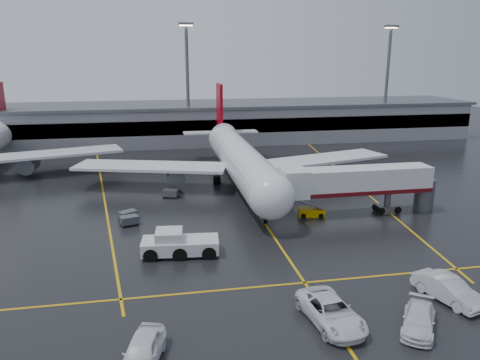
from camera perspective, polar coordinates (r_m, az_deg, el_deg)
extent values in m
plane|color=black|center=(60.89, 1.51, -3.06)|extent=(220.00, 220.00, 0.00)
cube|color=gold|center=(60.89, 1.51, -3.05)|extent=(0.25, 90.00, 0.02)
cube|color=gold|center=(41.28, 8.00, -12.47)|extent=(60.00, 0.25, 0.02)
cube|color=gold|center=(69.67, -16.59, -1.33)|extent=(9.99, 69.35, 0.02)
cube|color=gold|center=(75.49, 13.39, 0.15)|extent=(7.57, 69.64, 0.02)
cube|color=gray|center=(106.32, -3.88, 7.01)|extent=(120.00, 18.00, 8.00)
cube|color=black|center=(97.61, -3.28, 6.59)|extent=(120.00, 0.40, 3.00)
cube|color=#595B60|center=(105.80, -3.93, 9.32)|extent=(122.00, 19.00, 0.60)
cylinder|color=#595B60|center=(99.02, -6.49, 11.30)|extent=(0.70, 0.70, 25.00)
cube|color=#595B60|center=(99.00, -6.72, 18.65)|extent=(3.00, 1.20, 0.50)
cube|color=#FFE5B2|center=(98.98, -6.71, 18.48)|extent=(2.60, 0.90, 0.20)
cylinder|color=#595B60|center=(111.67, 17.68, 11.13)|extent=(0.70, 0.70, 25.00)
cube|color=#595B60|center=(111.65, 18.22, 17.63)|extent=(3.00, 1.20, 0.50)
cube|color=#FFE5B2|center=(111.63, 18.21, 17.47)|extent=(2.60, 0.90, 0.20)
cylinder|color=silver|center=(67.34, 0.12, 2.44)|extent=(5.20, 36.00, 5.20)
sphere|color=silver|center=(50.35, 3.90, -2.02)|extent=(5.20, 5.20, 5.20)
cone|color=silver|center=(87.57, -2.42, 5.81)|extent=(4.94, 8.00, 4.94)
cube|color=#99000E|center=(87.89, -2.55, 9.06)|extent=(0.50, 5.50, 8.50)
cube|color=silver|center=(87.54, -2.42, 5.93)|extent=(14.00, 3.00, 0.25)
cube|color=silver|center=(68.37, -10.97, 1.67)|extent=(22.80, 11.83, 0.40)
cube|color=silver|center=(72.84, 9.94, 2.54)|extent=(22.80, 11.83, 0.40)
cylinder|color=#595B60|center=(67.79, -7.95, 0.46)|extent=(2.60, 4.50, 2.60)
cylinder|color=#595B60|center=(71.10, 7.52, 1.17)|extent=(2.60, 4.50, 2.60)
cylinder|color=#595B60|center=(54.11, 3.06, -4.33)|extent=(0.56, 0.56, 2.00)
cylinder|color=#595B60|center=(70.49, -2.89, 0.32)|extent=(0.56, 0.56, 2.00)
cylinder|color=#595B60|center=(71.58, 2.20, 0.56)|extent=(0.56, 0.56, 2.00)
cylinder|color=black|center=(54.30, 3.05, -4.88)|extent=(0.40, 1.10, 1.10)
cylinder|color=black|center=(70.61, -2.88, -0.03)|extent=(1.00, 1.40, 1.40)
cylinder|color=black|center=(71.70, 2.19, 0.22)|extent=(1.00, 1.40, 1.40)
cone|color=silver|center=(103.02, -27.39, 5.54)|extent=(4.94, 8.00, 4.94)
cube|color=#99000E|center=(103.41, -27.56, 8.30)|extent=(0.50, 5.50, 8.50)
cube|color=silver|center=(102.99, -27.40, 5.65)|extent=(14.00, 3.00, 0.25)
cube|color=silver|center=(81.86, -22.23, 3.02)|extent=(22.80, 11.83, 0.40)
cylinder|color=#595B60|center=(81.98, -24.65, 1.78)|extent=(2.60, 4.50, 2.60)
cube|color=silver|center=(57.89, 14.50, 0.02)|extent=(18.00, 3.20, 3.00)
cube|color=#52090F|center=(58.24, 14.41, -1.21)|extent=(18.00, 3.30, 0.50)
cube|color=silver|center=(54.99, 6.72, -0.38)|extent=(3.00, 3.40, 3.30)
cylinder|color=#595B60|center=(60.45, 17.77, -2.45)|extent=(0.80, 0.80, 3.00)
cube|color=#595B60|center=(60.76, 17.69, -3.39)|extent=(2.60, 1.60, 0.90)
cylinder|color=#595B60|center=(62.79, 21.83, -1.70)|extent=(2.40, 2.40, 4.00)
cylinder|color=black|center=(60.26, 16.76, -3.47)|extent=(0.90, 1.80, 0.90)
cylinder|color=black|center=(61.28, 18.60, -3.32)|extent=(0.90, 1.80, 0.90)
cube|color=silver|center=(46.16, -7.40, -8.03)|extent=(7.75, 3.70, 1.29)
cube|color=silver|center=(45.81, -8.79, -6.82)|extent=(2.81, 2.81, 1.07)
cube|color=black|center=(45.81, -8.79, -6.82)|extent=(2.52, 2.52, 0.96)
cylinder|color=black|center=(46.52, -10.85, -8.50)|extent=(1.69, 3.33, 1.39)
cylinder|color=black|center=(46.31, -7.38, -8.46)|extent=(1.69, 3.33, 1.39)
cylinder|color=black|center=(46.26, -3.89, -8.39)|extent=(1.69, 3.33, 1.39)
cube|color=#C69502|center=(57.10, 8.85, -3.98)|extent=(3.40, 1.94, 0.98)
cube|color=#595B60|center=(56.81, 8.89, -3.09)|extent=(3.18, 1.39, 1.11)
cylinder|color=black|center=(57.04, 7.78, -4.20)|extent=(0.91, 1.60, 0.62)
cylinder|color=black|center=(57.33, 9.90, -4.18)|extent=(0.91, 1.60, 0.62)
imported|color=white|center=(35.66, 11.19, -15.69)|extent=(3.96, 7.09, 1.87)
imported|color=silver|center=(36.76, 21.25, -15.80)|extent=(4.78, 5.59, 1.54)
imported|color=silver|center=(41.37, 24.34, -12.20)|extent=(3.68, 6.28, 1.96)
imported|color=white|center=(31.71, -12.00, -20.06)|extent=(3.49, 5.86, 1.87)
cube|color=#595B60|center=(55.01, -13.54, -4.81)|extent=(2.30, 1.85, 0.90)
cylinder|color=black|center=(54.54, -14.19, -5.55)|extent=(0.40, 0.20, 0.40)
cylinder|color=black|center=(54.90, -12.56, -5.31)|extent=(0.40, 0.20, 0.40)
cylinder|color=black|center=(55.46, -14.44, -5.22)|extent=(0.40, 0.20, 0.40)
cylinder|color=black|center=(55.81, -12.85, -4.98)|extent=(0.40, 0.20, 0.40)
cube|color=#595B60|center=(56.75, -13.70, -4.19)|extent=(2.38, 2.14, 0.90)
cylinder|color=black|center=(56.15, -14.15, -4.95)|extent=(0.40, 0.20, 0.40)
cylinder|color=black|center=(56.83, -12.72, -4.61)|extent=(0.40, 0.20, 0.40)
cylinder|color=black|center=(56.99, -14.62, -4.67)|extent=(0.40, 0.20, 0.40)
cylinder|color=black|center=(57.67, -13.21, -4.34)|extent=(0.40, 0.20, 0.40)
cube|color=#595B60|center=(64.46, -8.59, -1.58)|extent=(2.29, 1.83, 0.90)
cylinder|color=black|center=(64.35, -9.37, -2.08)|extent=(0.40, 0.20, 0.40)
cylinder|color=black|center=(63.93, -7.99, -2.14)|extent=(0.40, 0.20, 0.40)
cylinder|color=black|center=(65.26, -9.14, -1.83)|extent=(0.40, 0.20, 0.40)
cylinder|color=black|center=(64.86, -7.77, -1.88)|extent=(0.40, 0.20, 0.40)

